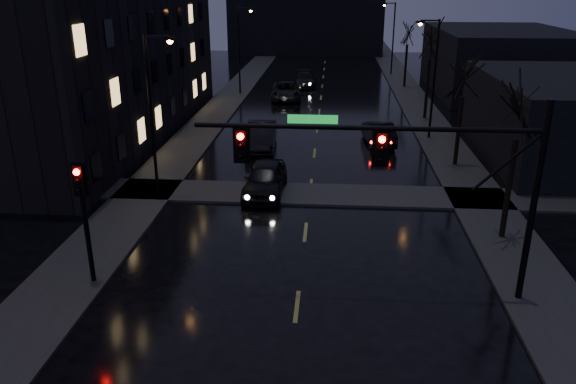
% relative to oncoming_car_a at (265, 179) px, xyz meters
% --- Properties ---
extents(sidewalk_left, '(3.00, 140.00, 0.12)m').
position_rel_oncoming_car_a_xyz_m(sidewalk_left, '(-6.20, 16.47, -0.76)').
color(sidewalk_left, '#2D2D2B').
rests_on(sidewalk_left, ground).
extents(sidewalk_right, '(3.00, 140.00, 0.12)m').
position_rel_oncoming_car_a_xyz_m(sidewalk_right, '(10.80, 16.47, -0.76)').
color(sidewalk_right, '#2D2D2B').
rests_on(sidewalk_right, ground).
extents(sidewalk_cross, '(40.00, 3.00, 0.12)m').
position_rel_oncoming_car_a_xyz_m(sidewalk_cross, '(2.30, -0.03, -0.76)').
color(sidewalk_cross, '#2D2D2B').
rests_on(sidewalk_cross, ground).
extents(apartment_block, '(12.00, 30.00, 12.00)m').
position_rel_oncoming_car_a_xyz_m(apartment_block, '(-14.20, 11.47, 5.18)').
color(apartment_block, black).
rests_on(apartment_block, ground).
extents(commercial_right_near, '(10.00, 14.00, 5.00)m').
position_rel_oncoming_car_a_xyz_m(commercial_right_near, '(17.80, 7.47, 1.68)').
color(commercial_right_near, black).
rests_on(commercial_right_near, ground).
extents(commercial_right_far, '(12.00, 18.00, 6.00)m').
position_rel_oncoming_car_a_xyz_m(commercial_right_far, '(19.30, 29.47, 2.18)').
color(commercial_right_far, black).
rests_on(commercial_right_far, ground).
extents(far_block, '(22.00, 10.00, 8.00)m').
position_rel_oncoming_car_a_xyz_m(far_block, '(-0.70, 59.47, 3.18)').
color(far_block, black).
rests_on(far_block, ground).
extents(signal_mast, '(11.11, 0.41, 7.00)m').
position_rel_oncoming_car_a_xyz_m(signal_mast, '(6.15, -9.53, 4.04)').
color(signal_mast, black).
rests_on(signal_mast, ground).
extents(signal_pole_left, '(0.35, 0.41, 4.53)m').
position_rel_oncoming_car_a_xyz_m(signal_pole_left, '(-5.20, -9.53, 2.19)').
color(signal_pole_left, black).
rests_on(signal_pole_left, ground).
extents(tree_near, '(3.52, 3.52, 8.08)m').
position_rel_oncoming_car_a_xyz_m(tree_near, '(10.70, -4.53, 5.39)').
color(tree_near, black).
rests_on(tree_near, ground).
extents(tree_mid_a, '(3.30, 3.30, 7.58)m').
position_rel_oncoming_car_a_xyz_m(tree_mid_a, '(10.70, 5.47, 5.00)').
color(tree_mid_a, black).
rests_on(tree_mid_a, ground).
extents(tree_mid_b, '(3.74, 3.74, 8.59)m').
position_rel_oncoming_car_a_xyz_m(tree_mid_b, '(10.70, 17.47, 5.78)').
color(tree_mid_b, black).
rests_on(tree_mid_b, ground).
extents(tree_far, '(3.43, 3.43, 7.88)m').
position_rel_oncoming_car_a_xyz_m(tree_far, '(10.70, 31.47, 5.24)').
color(tree_far, black).
rests_on(tree_far, ground).
extents(streetlight_l_near, '(1.53, 0.28, 8.00)m').
position_rel_oncoming_car_a_xyz_m(streetlight_l_near, '(-5.28, -0.53, 3.95)').
color(streetlight_l_near, black).
rests_on(streetlight_l_near, ground).
extents(streetlight_l_far, '(1.53, 0.28, 8.00)m').
position_rel_oncoming_car_a_xyz_m(streetlight_l_far, '(-5.28, 26.47, 3.95)').
color(streetlight_l_far, black).
rests_on(streetlight_l_far, ground).
extents(streetlight_r_mid, '(1.53, 0.28, 8.00)m').
position_rel_oncoming_car_a_xyz_m(streetlight_r_mid, '(9.88, 11.47, 3.95)').
color(streetlight_r_mid, black).
rests_on(streetlight_r_mid, ground).
extents(streetlight_r_far, '(1.53, 0.28, 8.00)m').
position_rel_oncoming_car_a_xyz_m(streetlight_r_far, '(9.88, 39.47, 3.95)').
color(streetlight_r_far, black).
rests_on(streetlight_r_far, ground).
extents(oncoming_car_a, '(2.09, 4.90, 1.65)m').
position_rel_oncoming_car_a_xyz_m(oncoming_car_a, '(0.00, 0.00, 0.00)').
color(oncoming_car_a, black).
rests_on(oncoming_car_a, ground).
extents(oncoming_car_b, '(2.06, 5.20, 1.68)m').
position_rel_oncoming_car_a_xyz_m(oncoming_car_b, '(-1.21, 8.32, 0.02)').
color(oncoming_car_b, black).
rests_on(oncoming_car_b, ground).
extents(oncoming_car_c, '(2.96, 5.85, 1.58)m').
position_rel_oncoming_car_a_xyz_m(oncoming_car_c, '(-0.86, 24.44, -0.03)').
color(oncoming_car_c, black).
rests_on(oncoming_car_c, ground).
extents(oncoming_car_d, '(2.38, 5.22, 1.48)m').
position_rel_oncoming_car_a_xyz_m(oncoming_car_d, '(0.50, 31.07, -0.08)').
color(oncoming_car_d, black).
rests_on(oncoming_car_d, ground).
extents(lead_car, '(2.14, 4.86, 1.55)m').
position_rel_oncoming_car_a_xyz_m(lead_car, '(6.51, 10.01, -0.05)').
color(lead_car, black).
rests_on(lead_car, ground).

